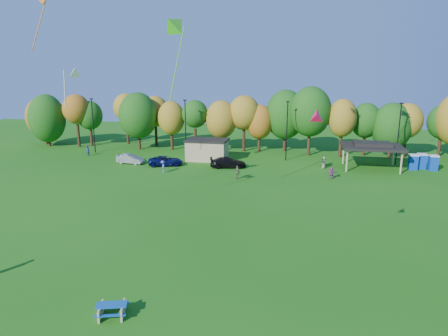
% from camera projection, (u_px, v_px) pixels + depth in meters
% --- Properties ---
extents(ground, '(160.00, 160.00, 0.00)m').
position_uv_depth(ground, '(223.00, 302.00, 23.97)').
color(ground, '#19600F').
rests_on(ground, ground).
extents(tree_line, '(93.57, 10.55, 11.15)m').
position_uv_depth(tree_line, '(270.00, 118.00, 66.15)').
color(tree_line, black).
rests_on(tree_line, ground).
extents(lamp_posts, '(64.50, 0.25, 9.09)m').
position_uv_depth(lamp_posts, '(287.00, 129.00, 60.57)').
color(lamp_posts, black).
rests_on(lamp_posts, ground).
extents(utility_building, '(6.30, 4.30, 3.25)m').
position_uv_depth(utility_building, '(207.00, 150.00, 61.67)').
color(utility_building, tan).
rests_on(utility_building, ground).
extents(pavilion, '(8.20, 6.20, 3.77)m').
position_uv_depth(pavilion, '(372.00, 146.00, 55.88)').
color(pavilion, tan).
rests_on(pavilion, ground).
extents(porta_potties, '(3.75, 1.92, 2.18)m').
position_uv_depth(porta_potties, '(423.00, 162.00, 55.75)').
color(porta_potties, '#0D3BAB').
rests_on(porta_potties, ground).
extents(picnic_table, '(2.03, 1.84, 0.74)m').
position_uv_depth(picnic_table, '(112.00, 309.00, 22.48)').
color(picnic_table, tan).
rests_on(picnic_table, ground).
extents(car_a, '(3.91, 2.25, 1.25)m').
position_uv_depth(car_a, '(128.00, 157.00, 61.34)').
color(car_a, silver).
rests_on(car_a, ground).
extents(car_b, '(4.21, 1.85, 1.35)m').
position_uv_depth(car_b, '(130.00, 159.00, 59.40)').
color(car_b, gray).
rests_on(car_b, ground).
extents(car_c, '(5.46, 3.75, 1.39)m').
position_uv_depth(car_c, '(166.00, 161.00, 58.20)').
color(car_c, '#0D1150').
rests_on(car_c, ground).
extents(car_d, '(5.48, 3.21, 1.49)m').
position_uv_depth(car_d, '(228.00, 162.00, 57.00)').
color(car_d, black).
rests_on(car_d, ground).
extents(far_person_0, '(1.06, 1.01, 1.77)m').
position_uv_depth(far_person_0, '(237.00, 172.00, 50.84)').
color(far_person_0, '#5C6B41').
rests_on(far_person_0, ground).
extents(far_person_1, '(1.04, 1.24, 1.67)m').
position_uv_depth(far_person_1, '(163.00, 167.00, 54.17)').
color(far_person_1, '#4E57AC').
rests_on(far_person_1, ground).
extents(far_person_2, '(1.44, 0.47, 1.55)m').
position_uv_depth(far_person_2, '(331.00, 173.00, 51.08)').
color(far_person_2, '#963E7D').
rests_on(far_person_2, ground).
extents(far_person_3, '(0.75, 0.90, 1.68)m').
position_uv_depth(far_person_3, '(87.00, 151.00, 64.96)').
color(far_person_3, '#4F50AF').
rests_on(far_person_3, ground).
extents(far_person_4, '(0.78, 0.95, 1.67)m').
position_uv_depth(far_person_4, '(324.00, 163.00, 56.55)').
color(far_person_4, '#908D63').
rests_on(far_person_4, ground).
extents(kite_4, '(2.47, 4.55, 7.64)m').
position_uv_depth(kite_4, '(177.00, 25.00, 32.50)').
color(kite_4, green).
extents(kite_5, '(1.77, 1.99, 3.45)m').
position_uv_depth(kite_5, '(75.00, 72.00, 30.97)').
color(kite_5, silver).
extents(kite_10, '(3.05, 1.93, 5.34)m').
position_uv_depth(kite_10, '(44.00, 0.00, 37.20)').
color(kite_10, orange).
extents(kite_12, '(0.86, 1.13, 1.11)m').
position_uv_depth(kite_12, '(317.00, 114.00, 22.32)').
color(kite_12, '#F00D44').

